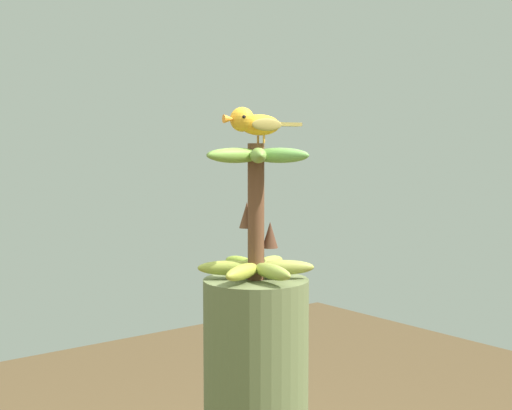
{
  "coord_description": "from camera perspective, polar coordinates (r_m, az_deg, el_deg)",
  "views": [
    {
      "loc": [
        -1.2,
        0.95,
        1.6
      ],
      "look_at": [
        0.0,
        0.0,
        1.48
      ],
      "focal_mm": 48.13,
      "sensor_mm": 36.0,
      "label": 1
    }
  ],
  "objects": [
    {
      "name": "perched_bird",
      "position": [
        1.52,
        -0.14,
        6.85
      ],
      "size": [
        0.07,
        0.19,
        0.08
      ],
      "color": "#C68933",
      "rests_on": "banana_bunch"
    },
    {
      "name": "banana_bunch",
      "position": [
        1.54,
        0.01,
        -0.64
      ],
      "size": [
        0.27,
        0.25,
        0.31
      ],
      "color": "brown",
      "rests_on": "banana_tree"
    }
  ]
}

